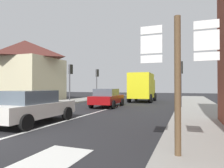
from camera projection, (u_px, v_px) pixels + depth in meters
ground_plane at (112, 108)px, 15.55m from camera, size 80.00×80.00×0.00m
sidewalk_right at (203, 114)px, 11.47m from camera, size 3.15×44.00×0.14m
sidewalk_left at (29, 107)px, 15.88m from camera, size 3.15×44.00×0.14m
lane_centre_stripe at (88, 114)px, 11.80m from camera, size 0.16×12.00×0.01m
lane_turn_arrow at (47, 162)px, 4.34m from camera, size 1.20×2.20×0.01m
clapboard_house_left at (25, 70)px, 24.68m from camera, size 8.34×7.57×7.34m
sedan_near at (32, 107)px, 8.87m from camera, size 1.97×4.20×1.47m
sedan_far at (107, 98)px, 16.27m from camera, size 2.19×4.31×1.47m
delivery_truck at (142, 87)px, 21.83m from camera, size 2.57×5.05×3.05m
route_sign_post at (178, 74)px, 4.42m from camera, size 1.66×0.14×3.20m
traffic_light_near_left at (70, 75)px, 19.23m from camera, size 0.30×0.49×3.77m
traffic_light_far_left at (97, 77)px, 24.94m from camera, size 0.30×0.49×3.80m
traffic_light_near_right at (181, 74)px, 14.94m from camera, size 0.30×0.49×3.52m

